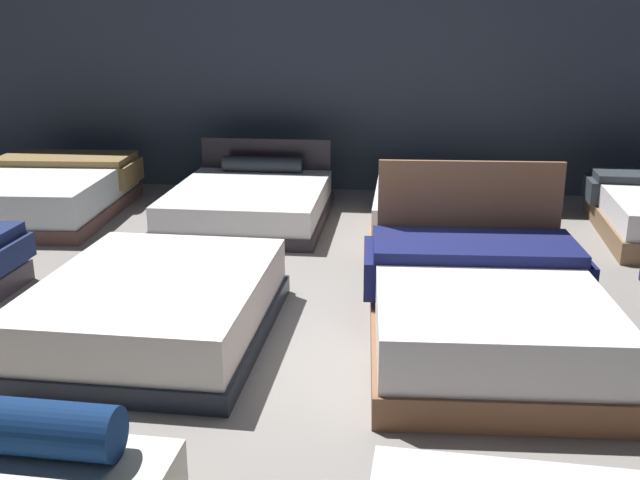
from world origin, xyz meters
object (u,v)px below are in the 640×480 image
at_px(bed_6, 483,310).
at_px(bed_9, 250,203).
at_px(bed_8, 47,193).
at_px(bed_10, 452,210).
at_px(bed_5, 157,307).

relative_size(bed_6, bed_9, 1.01).
bearing_deg(bed_8, bed_10, -3.95).
height_order(bed_9, bed_10, bed_9).
xyz_separation_m(bed_5, bed_8, (-2.27, 2.96, 0.03)).
height_order(bed_5, bed_9, bed_9).
bearing_deg(bed_5, bed_10, 54.30).
height_order(bed_5, bed_10, bed_5).
relative_size(bed_5, bed_10, 1.01).
height_order(bed_5, bed_6, bed_6).
distance_m(bed_5, bed_6, 2.22).
bearing_deg(bed_8, bed_6, -36.19).
height_order(bed_5, bed_8, bed_8).
distance_m(bed_6, bed_9, 3.67).
xyz_separation_m(bed_5, bed_6, (2.22, 0.06, 0.06)).
bearing_deg(bed_8, bed_5, -55.80).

